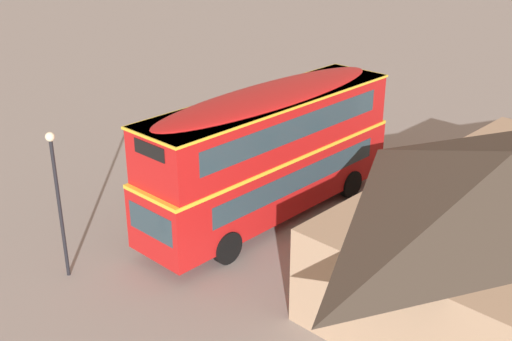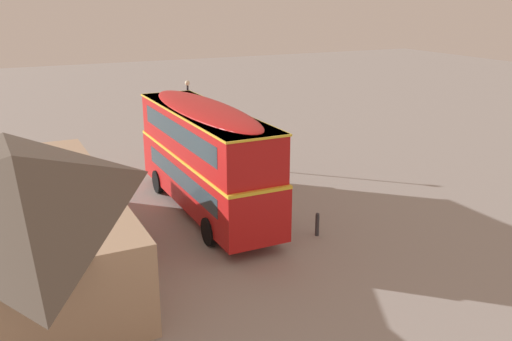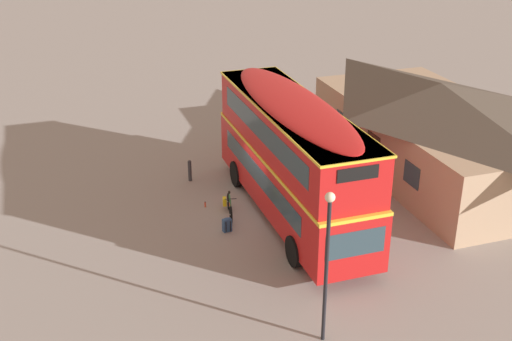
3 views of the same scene
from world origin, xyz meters
The scene contains 8 objects.
ground_plane centered at (0.00, 0.00, 0.00)m, with size 120.00×120.00×0.00m, color gray.
double_decker_bus centered at (0.72, 0.82, 2.65)m, with size 10.80×2.77×4.79m.
touring_bicycle centered at (-0.11, -1.46, 0.37)m, with size 1.76×0.53×0.99m.
backpack_on_ground centered at (1.10, -1.88, 0.29)m, with size 0.30×0.36×0.55m.
water_bottle_red_squeeze centered at (-1.05, -2.19, 0.11)m, with size 0.07×0.07×0.24m.
pub_building centered at (-1.45, 8.45, 2.07)m, with size 13.11×6.64×4.07m.
street_lamp centered at (7.99, -0.95, 2.91)m, with size 0.28×0.28×4.73m.
kerb_bollard centered at (-3.68, -2.22, 0.50)m, with size 0.16×0.16×0.97m.
Camera 3 is at (21.89, -7.48, 12.28)m, focal length 46.05 mm.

